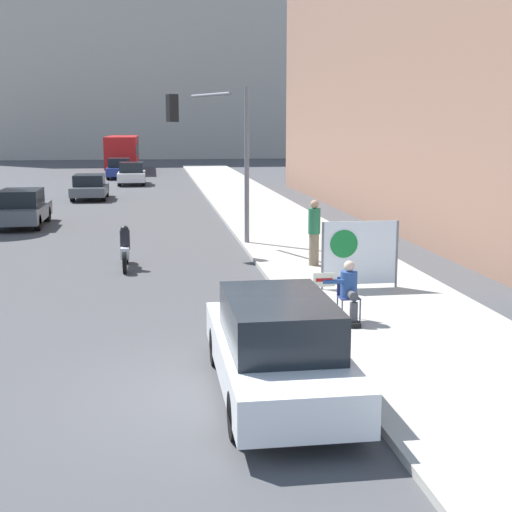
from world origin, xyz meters
TOP-DOWN VIEW (x-y plane):
  - ground_plane at (0.00, 0.00)m, footprint 160.00×160.00m
  - sidewalk_curb at (3.97, 15.00)m, footprint 4.23×90.00m
  - building_backdrop_far at (-2.00, 81.81)m, footprint 52.00×12.00m
  - seated_protester at (2.78, 3.21)m, footprint 0.95×0.77m
  - pedestrian_behind at (3.40, 9.05)m, footprint 0.34×0.34m
  - protest_banner at (3.83, 6.09)m, footprint 1.90×0.06m
  - traffic_light_pole at (1.08, 12.91)m, footprint 2.72×2.49m
  - parked_car_curbside at (0.73, -0.16)m, footprint 1.74×4.76m
  - car_on_road_nearest at (-6.28, 19.25)m, footprint 1.77×4.30m
  - car_on_road_midblock at (-4.49, 29.74)m, footprint 1.84×4.15m
  - car_on_road_distant at (-2.48, 39.34)m, footprint 1.81×4.21m
  - car_on_road_far_lane at (-3.55, 45.41)m, footprint 1.83×4.71m
  - city_bus_on_road at (-3.60, 54.05)m, footprint 2.58×12.09m
  - motorcycle_on_road at (-1.87, 10.03)m, footprint 0.28×2.06m

SIDE VIEW (x-z plane):
  - ground_plane at x=0.00m, z-range 0.00..0.00m
  - sidewalk_curb at x=3.97m, z-range 0.00..0.13m
  - motorcycle_on_road at x=-1.87m, z-range -0.08..1.15m
  - car_on_road_midblock at x=-4.49m, z-range 0.01..1.37m
  - car_on_road_nearest at x=-6.28m, z-range -0.01..1.49m
  - car_on_road_distant at x=-2.48m, z-range -0.01..1.52m
  - parked_car_curbside at x=0.73m, z-range -0.01..1.54m
  - car_on_road_far_lane at x=-3.55m, z-range -0.01..1.54m
  - seated_protester at x=2.78m, z-range 0.18..1.41m
  - protest_banner at x=3.83m, z-range 0.18..1.82m
  - pedestrian_behind at x=3.40m, z-range 0.16..2.00m
  - city_bus_on_road at x=-3.60m, z-range 0.24..3.30m
  - traffic_light_pole at x=1.08m, z-range 1.04..6.17m
  - building_backdrop_far at x=-2.00m, z-range 0.00..34.56m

